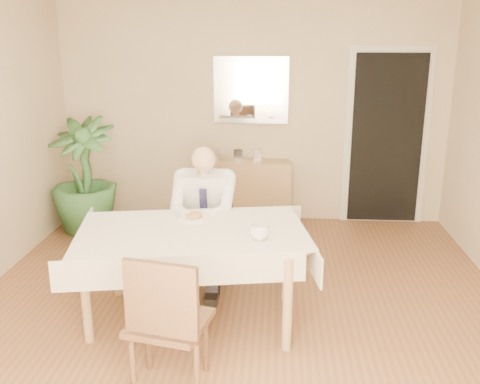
# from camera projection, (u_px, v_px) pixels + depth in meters

# --- Properties ---
(room) EXTENTS (5.00, 5.02, 2.60)m
(room) POSITION_uv_depth(u_px,v_px,m) (237.00, 159.00, 3.84)
(room) COLOR brown
(room) RESTS_ON ground
(window) EXTENTS (1.34, 0.04, 1.44)m
(window) POSITION_uv_depth(u_px,v_px,m) (166.00, 307.00, 1.43)
(window) COLOR silver
(window) RESTS_ON room
(doorway) EXTENTS (0.96, 0.07, 2.10)m
(doorway) POSITION_uv_depth(u_px,v_px,m) (386.00, 139.00, 6.18)
(doorway) COLOR silver
(doorway) RESTS_ON ground
(mirror) EXTENTS (0.86, 0.04, 0.76)m
(mirror) POSITION_uv_depth(u_px,v_px,m) (251.00, 90.00, 6.14)
(mirror) COLOR silver
(mirror) RESTS_ON room
(dining_table) EXTENTS (1.89, 1.31, 0.75)m
(dining_table) POSITION_uv_depth(u_px,v_px,m) (192.00, 240.00, 4.04)
(dining_table) COLOR #A38455
(dining_table) RESTS_ON ground
(chair_far) EXTENTS (0.46, 0.46, 0.95)m
(chair_far) POSITION_uv_depth(u_px,v_px,m) (208.00, 218.00, 4.92)
(chair_far) COLOR #442B17
(chair_far) RESTS_ON ground
(chair_near) EXTENTS (0.53, 0.54, 0.95)m
(chair_near) POSITION_uv_depth(u_px,v_px,m) (166.00, 319.00, 3.17)
(chair_near) COLOR #442B17
(chair_near) RESTS_ON ground
(seated_man) EXTENTS (0.48, 0.72, 1.24)m
(seated_man) POSITION_uv_depth(u_px,v_px,m) (203.00, 212.00, 4.60)
(seated_man) COLOR silver
(seated_man) RESTS_ON ground
(plate) EXTENTS (0.26, 0.26, 0.02)m
(plate) POSITION_uv_depth(u_px,v_px,m) (193.00, 218.00, 4.24)
(plate) COLOR white
(plate) RESTS_ON dining_table
(food) EXTENTS (0.14, 0.14, 0.06)m
(food) POSITION_uv_depth(u_px,v_px,m) (193.00, 215.00, 4.24)
(food) COLOR olive
(food) RESTS_ON dining_table
(knife) EXTENTS (0.01, 0.13, 0.01)m
(knife) POSITION_uv_depth(u_px,v_px,m) (197.00, 218.00, 4.18)
(knife) COLOR silver
(knife) RESTS_ON dining_table
(fork) EXTENTS (0.01, 0.13, 0.01)m
(fork) POSITION_uv_depth(u_px,v_px,m) (187.00, 218.00, 4.18)
(fork) COLOR silver
(fork) RESTS_ON dining_table
(coffee_mug) EXTENTS (0.16, 0.16, 0.11)m
(coffee_mug) POSITION_uv_depth(u_px,v_px,m) (259.00, 232.00, 3.81)
(coffee_mug) COLOR white
(coffee_mug) RESTS_ON dining_table
(sideboard) EXTENTS (0.96, 0.41, 0.75)m
(sideboard) POSITION_uv_depth(u_px,v_px,m) (250.00, 192.00, 6.32)
(sideboard) COLOR #A38455
(sideboard) RESTS_ON ground
(photo_frame_left) EXTENTS (0.10, 0.02, 0.14)m
(photo_frame_left) POSITION_uv_depth(u_px,v_px,m) (215.00, 155.00, 6.24)
(photo_frame_left) COLOR silver
(photo_frame_left) RESTS_ON sideboard
(photo_frame_center) EXTENTS (0.10, 0.02, 0.14)m
(photo_frame_center) POSITION_uv_depth(u_px,v_px,m) (238.00, 155.00, 6.23)
(photo_frame_center) COLOR silver
(photo_frame_center) RESTS_ON sideboard
(photo_frame_right) EXTENTS (0.10, 0.02, 0.14)m
(photo_frame_right) POSITION_uv_depth(u_px,v_px,m) (257.00, 156.00, 6.20)
(photo_frame_right) COLOR silver
(photo_frame_right) RESTS_ON sideboard
(potted_palm) EXTENTS (0.81, 0.81, 1.29)m
(potted_palm) POSITION_uv_depth(u_px,v_px,m) (84.00, 176.00, 5.97)
(potted_palm) COLOR #2D592A
(potted_palm) RESTS_ON ground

